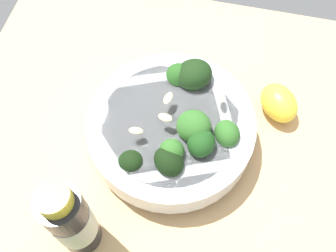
{
  "coord_description": "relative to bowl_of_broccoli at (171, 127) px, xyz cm",
  "views": [
    {
      "loc": [
        -5.21,
        20.91,
        51.37
      ],
      "look_at": [
        0.39,
        -3.86,
        4.0
      ],
      "focal_mm": 43.07,
      "sensor_mm": 36.0,
      "label": 1
    }
  ],
  "objects": [
    {
      "name": "bottle_tall",
      "position": [
        7.83,
        15.75,
        3.52
      ],
      "size": [
        4.9,
        4.9,
        15.98
      ],
      "color": "black",
      "rests_on": "ground_plane"
    },
    {
      "name": "lemon_wedge",
      "position": [
        -14.07,
        -7.9,
        -1.43
      ],
      "size": [
        7.5,
        7.8,
        4.6
      ],
      "primitive_type": "ellipsoid",
      "rotation": [
        0.0,
        0.0,
        5.37
      ],
      "color": "yellow",
      "rests_on": "ground_plane"
    },
    {
      "name": "ground_plane",
      "position": [
        -0.05,
        4.0,
        -5.29
      ],
      "size": [
        63.58,
        63.58,
        3.11
      ],
      "primitive_type": "cube",
      "color": "tan"
    },
    {
      "name": "bowl_of_broccoli",
      "position": [
        0.0,
        0.0,
        0.0
      ],
      "size": [
        22.28,
        22.28,
        9.27
      ],
      "color": "white",
      "rests_on": "ground_plane"
    }
  ]
}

